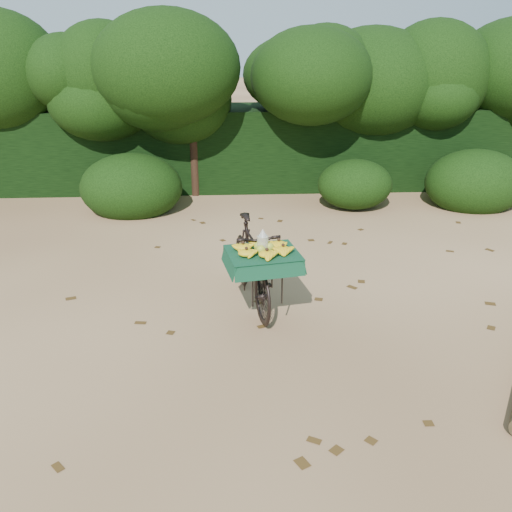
{
  "coord_description": "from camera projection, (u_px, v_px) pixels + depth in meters",
  "views": [
    {
      "loc": [
        -1.08,
        -6.3,
        3.35
      ],
      "look_at": [
        -0.76,
        -0.3,
        0.87
      ],
      "focal_mm": 38.0,
      "sensor_mm": 36.0,
      "label": 1
    }
  ],
  "objects": [
    {
      "name": "leaf_litter",
      "position": [
        305.0,
        285.0,
        7.74
      ],
      "size": [
        7.0,
        7.3,
        0.01
      ],
      "primitive_type": null,
      "color": "#452E12",
      "rests_on": "ground"
    },
    {
      "name": "tree_row",
      "position": [
        247.0,
        102.0,
        11.43
      ],
      "size": [
        14.5,
        2.0,
        4.0
      ],
      "primitive_type": null,
      "color": "black",
      "rests_on": "ground"
    },
    {
      "name": "ground",
      "position": [
        312.0,
        307.0,
        7.15
      ],
      "size": [
        80.0,
        80.0,
        0.0
      ],
      "primitive_type": "plane",
      "color": "tan",
      "rests_on": "ground"
    },
    {
      "name": "bush_clumps",
      "position": [
        306.0,
        187.0,
        10.97
      ],
      "size": [
        8.8,
        1.7,
        0.9
      ],
      "primitive_type": null,
      "color": "black",
      "rests_on": "ground"
    },
    {
      "name": "hedge_backdrop",
      "position": [
        273.0,
        146.0,
        12.62
      ],
      "size": [
        26.0,
        1.8,
        1.8
      ],
      "primitive_type": "cube",
      "color": "black",
      "rests_on": "ground"
    },
    {
      "name": "vendor_bicycle",
      "position": [
        252.0,
        263.0,
        7.02
      ],
      "size": [
        1.02,
        1.99,
        1.16
      ],
      "rotation": [
        0.0,
        0.0,
        0.18
      ],
      "color": "black",
      "rests_on": "ground"
    }
  ]
}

